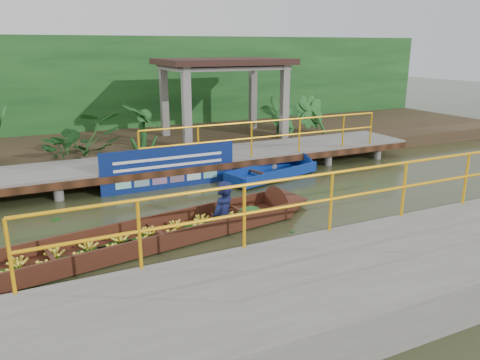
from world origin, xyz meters
name	(u,v)px	position (x,y,z in m)	size (l,w,h in m)	color
ground	(215,216)	(0.00, 0.00, 0.00)	(80.00, 80.00, 0.00)	#2E351A
land_strip	(134,144)	(0.00, 7.50, 0.23)	(30.00, 8.00, 0.45)	#322619
far_dock	(168,162)	(0.02, 3.43, 0.48)	(16.00, 2.06, 1.66)	slate
near_dock	(385,275)	(1.00, -4.20, 0.30)	(18.00, 2.40, 1.73)	slate
pavilion	(223,70)	(3.00, 6.30, 2.82)	(4.40, 3.00, 3.00)	slate
foliage_backdrop	(116,88)	(0.00, 10.00, 2.00)	(30.00, 0.80, 4.00)	#143F18
vendor_boat	(127,237)	(-2.14, -0.91, 0.25)	(9.74, 2.43, 2.19)	#3B1B10
moored_blue_boat	(291,169)	(3.40, 2.34, 0.14)	(3.41, 1.70, 0.79)	navy
blue_banner	(170,168)	(-0.24, 2.48, 0.56)	(3.61, 0.04, 1.13)	navy
tropical_plants	(139,128)	(-0.31, 5.30, 1.18)	(14.17, 1.17, 1.47)	#143F18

